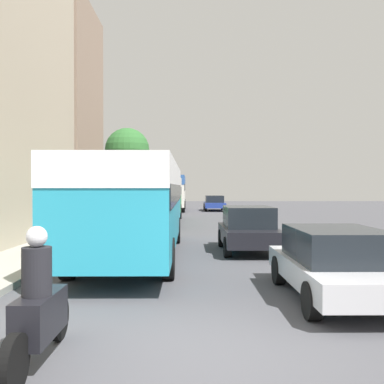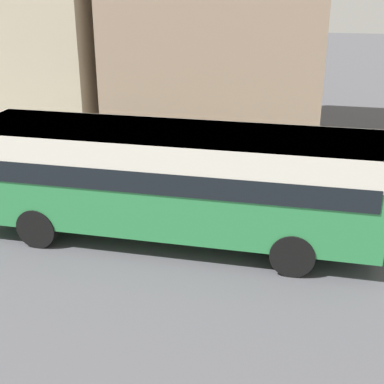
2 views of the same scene
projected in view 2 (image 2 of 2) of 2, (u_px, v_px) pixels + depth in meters
bus_following at (170, 170)px, 12.93m from camera, size 2.58×9.96×2.81m
pedestrian_near_curb at (95, 154)px, 16.62m from camera, size 0.35×0.35×1.79m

